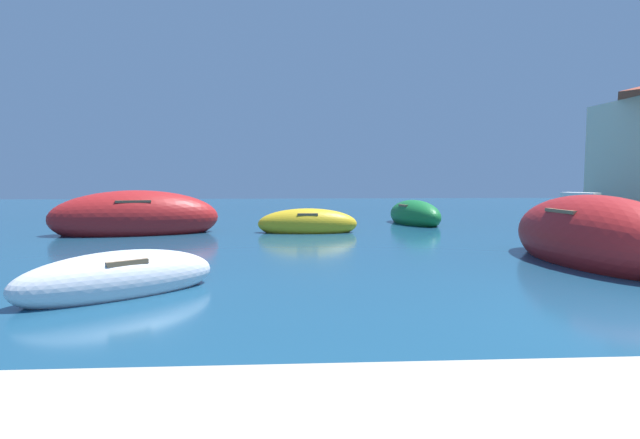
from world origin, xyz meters
TOP-DOWN VIEW (x-y plane):
  - moored_boat_0 at (1.65, 5.49)m, footprint 2.64×5.74m
  - moored_boat_1 at (-8.38, 2.84)m, footprint 3.41×3.00m
  - moored_boat_2 at (-0.14, 15.51)m, footprint 2.27×3.88m
  - moored_boat_3 at (-4.79, 12.47)m, footprint 3.59×1.30m
  - moored_boat_4 at (-10.86, 12.46)m, footprint 6.07×3.37m
  - moored_boat_5 at (6.34, 13.82)m, footprint 2.78×3.55m

SIDE VIEW (x-z plane):
  - moored_boat_1 at x=-8.38m, z-range -0.22..0.76m
  - moored_boat_3 at x=-4.79m, z-range -0.25..0.87m
  - moored_boat_2 at x=-0.14m, z-range -0.29..1.02m
  - moored_boat_5 at x=6.34m, z-range -0.42..1.17m
  - moored_boat_4 at x=-10.86m, z-range -0.44..1.53m
  - moored_boat_0 at x=1.65m, z-range -0.46..1.60m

